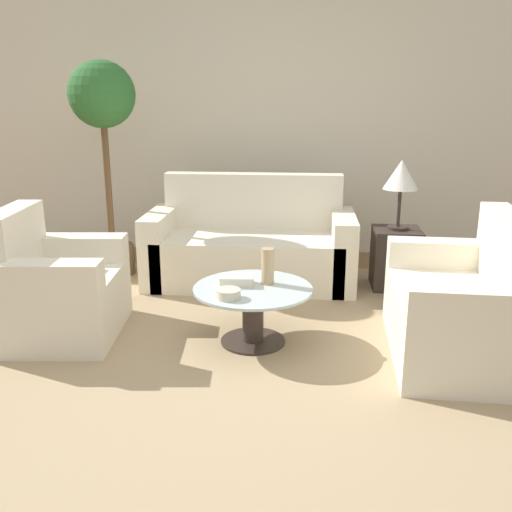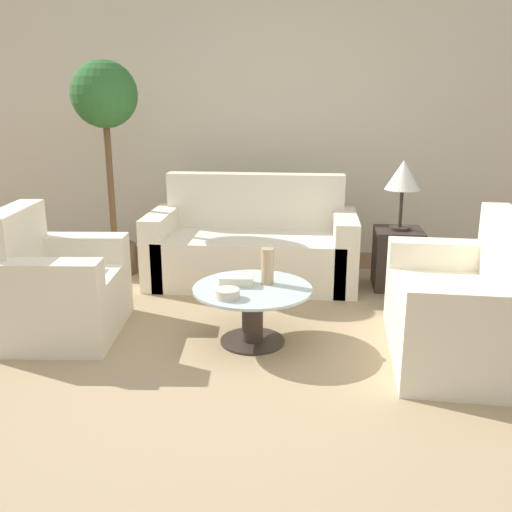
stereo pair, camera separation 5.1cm
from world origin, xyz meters
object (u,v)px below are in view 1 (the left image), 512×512
(loveseat, at_px, (467,311))
(vase, at_px, (268,266))
(potted_plant, at_px, (104,127))
(bowl, at_px, (228,294))
(book_stack, at_px, (237,280))
(coffee_table, at_px, (253,307))
(armchair, at_px, (54,293))
(sofa_main, at_px, (251,248))
(table_lamp, at_px, (401,177))

(loveseat, bearing_deg, vase, -94.26)
(loveseat, xyz_separation_m, potted_plant, (-2.85, 1.51, 1.06))
(bowl, xyz_separation_m, book_stack, (0.02, 0.27, 0.00))
(coffee_table, xyz_separation_m, vase, (0.09, 0.09, 0.27))
(book_stack, bearing_deg, bowl, -98.45)
(armchair, bearing_deg, book_stack, -93.91)
(book_stack, bearing_deg, sofa_main, 87.31)
(table_lamp, xyz_separation_m, potted_plant, (-2.60, 0.17, 0.39))
(table_lamp, distance_m, vase, 1.65)
(sofa_main, xyz_separation_m, coffee_table, (0.14, -1.37, -0.04))
(sofa_main, bearing_deg, armchair, -133.43)
(armchair, bearing_deg, sofa_main, -47.97)
(sofa_main, bearing_deg, table_lamp, -4.43)
(armchair, distance_m, vase, 1.52)
(table_lamp, bearing_deg, book_stack, -135.60)
(armchair, xyz_separation_m, potted_plant, (-0.05, 1.41, 1.06))
(sofa_main, xyz_separation_m, book_stack, (0.02, -1.33, 0.13))
(loveseat, distance_m, coffee_table, 1.40)
(loveseat, bearing_deg, book_stack, -91.76)
(table_lamp, relative_size, potted_plant, 0.31)
(coffee_table, relative_size, book_stack, 3.46)
(loveseat, relative_size, table_lamp, 2.17)
(loveseat, bearing_deg, armchair, -89.43)
(bowl, distance_m, book_stack, 0.27)
(coffee_table, distance_m, potted_plant, 2.33)
(coffee_table, distance_m, table_lamp, 1.86)
(vase, bearing_deg, coffee_table, -137.28)
(table_lamp, relative_size, vase, 2.38)
(sofa_main, bearing_deg, book_stack, -88.95)
(sofa_main, bearing_deg, loveseat, -43.32)
(coffee_table, height_order, book_stack, book_stack)
(armchair, height_order, potted_plant, potted_plant)
(loveseat, bearing_deg, bowl, -81.61)
(armchair, distance_m, potted_plant, 1.77)
(vase, bearing_deg, potted_plant, 138.85)
(table_lamp, height_order, vase, table_lamp)
(armchair, height_order, coffee_table, armchair)
(table_lamp, bearing_deg, sofa_main, 175.57)
(armchair, xyz_separation_m, book_stack, (1.30, 0.01, 0.13))
(armchair, height_order, book_stack, armchair)
(loveseat, height_order, book_stack, loveseat)
(sofa_main, distance_m, table_lamp, 1.45)
(armchair, distance_m, book_stack, 1.30)
(sofa_main, height_order, bowl, sofa_main)
(book_stack, bearing_deg, coffee_table, -25.56)
(sofa_main, relative_size, potted_plant, 0.95)
(potted_plant, relative_size, vase, 7.78)
(sofa_main, xyz_separation_m, armchair, (-1.27, -1.34, 0.00))
(potted_plant, bearing_deg, table_lamp, -3.67)
(coffee_table, bearing_deg, sofa_main, 95.73)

